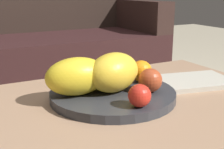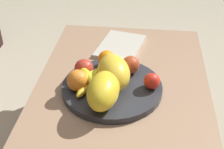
# 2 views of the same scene
# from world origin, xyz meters

# --- Properties ---
(coffee_table) EXTENTS (1.05, 0.67, 0.39)m
(coffee_table) POSITION_xyz_m (0.00, 0.00, 0.35)
(coffee_table) COLOR #A37D60
(coffee_table) RESTS_ON ground_plane
(couch) EXTENTS (1.70, 0.70, 0.90)m
(couch) POSITION_xyz_m (0.10, 1.32, 0.30)
(couch) COLOR black
(couch) RESTS_ON ground_plane
(fruit_bowl) EXTENTS (0.38, 0.38, 0.03)m
(fruit_bowl) POSITION_xyz_m (-0.00, 0.04, 0.40)
(fruit_bowl) COLOR #2F3137
(fruit_bowl) RESTS_ON coffee_table
(melon_large_front) EXTENTS (0.19, 0.12, 0.11)m
(melon_large_front) POSITION_xyz_m (-0.11, 0.05, 0.47)
(melon_large_front) COLOR yellow
(melon_large_front) RESTS_ON fruit_bowl
(melon_smaller_beside) EXTENTS (0.20, 0.16, 0.12)m
(melon_smaller_beside) POSITION_xyz_m (-0.00, 0.03, 0.47)
(melon_smaller_beside) COLOR yellow
(melon_smaller_beside) RESTS_ON fruit_bowl
(orange_front) EXTENTS (0.07, 0.07, 0.07)m
(orange_front) POSITION_xyz_m (0.12, 0.07, 0.45)
(orange_front) COLOR orange
(orange_front) RESTS_ON fruit_bowl
(orange_left) EXTENTS (0.08, 0.08, 0.08)m
(orange_left) POSITION_xyz_m (-0.04, 0.16, 0.45)
(orange_left) COLOR orange
(orange_left) RESTS_ON fruit_bowl
(apple_front) EXTENTS (0.07, 0.07, 0.07)m
(apple_front) POSITION_xyz_m (0.09, -0.03, 0.45)
(apple_front) COLOR #A94021
(apple_front) RESTS_ON fruit_bowl
(apple_left) EXTENTS (0.07, 0.07, 0.07)m
(apple_left) POSITION_xyz_m (0.04, 0.15, 0.45)
(apple_left) COLOR #B63425
(apple_left) RESTS_ON fruit_bowl
(apple_right) EXTENTS (0.06, 0.06, 0.06)m
(apple_right) POSITION_xyz_m (0.00, -0.11, 0.44)
(apple_right) COLOR red
(apple_right) RESTS_ON fruit_bowl
(banana_bunch) EXTENTS (0.18, 0.15, 0.06)m
(banana_bunch) POSITION_xyz_m (-0.02, 0.12, 0.44)
(banana_bunch) COLOR yellow
(banana_bunch) RESTS_ON fruit_bowl
(magazine) EXTENTS (0.28, 0.23, 0.02)m
(magazine) POSITION_xyz_m (0.32, 0.03, 0.40)
(magazine) COLOR beige
(magazine) RESTS_ON coffee_table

